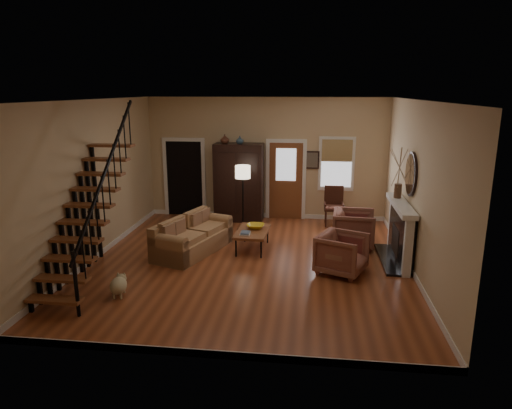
# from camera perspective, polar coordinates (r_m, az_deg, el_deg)

# --- Properties ---
(room) EXTENTS (7.00, 7.33, 3.30)m
(room) POSITION_cam_1_polar(r_m,az_deg,el_deg) (10.87, -1.83, 3.65)
(room) COLOR #974826
(room) RESTS_ON ground
(staircase) EXTENTS (0.94, 2.80, 3.20)m
(staircase) POSITION_cam_1_polar(r_m,az_deg,el_deg) (8.70, -20.61, 0.70)
(staircase) COLOR brown
(staircase) RESTS_ON ground
(fireplace) EXTENTS (0.33, 1.95, 2.30)m
(fireplace) POSITION_cam_1_polar(r_m,az_deg,el_deg) (9.88, 17.80, -2.69)
(fireplace) COLOR black
(fireplace) RESTS_ON ground
(armoire) EXTENTS (1.30, 0.60, 2.10)m
(armoire) POSITION_cam_1_polar(r_m,az_deg,el_deg) (12.34, -2.15, 2.78)
(armoire) COLOR black
(armoire) RESTS_ON ground
(vase_a) EXTENTS (0.24, 0.24, 0.25)m
(vase_a) POSITION_cam_1_polar(r_m,az_deg,el_deg) (12.13, -3.93, 8.16)
(vase_a) COLOR #4C2619
(vase_a) RESTS_ON armoire
(vase_b) EXTENTS (0.20, 0.20, 0.21)m
(vase_b) POSITION_cam_1_polar(r_m,az_deg,el_deg) (12.06, -2.04, 8.06)
(vase_b) COLOR #334C60
(vase_b) RESTS_ON armoire
(sofa) EXTENTS (1.49, 2.20, 0.76)m
(sofa) POSITION_cam_1_polar(r_m,az_deg,el_deg) (10.12, -7.87, -3.87)
(sofa) COLOR #A9784C
(sofa) RESTS_ON ground
(coffee_table) EXTENTS (0.73, 1.19, 0.45)m
(coffee_table) POSITION_cam_1_polar(r_m,az_deg,el_deg) (10.23, -0.44, -4.44)
(coffee_table) COLOR brown
(coffee_table) RESTS_ON ground
(bowl) EXTENTS (0.40, 0.40, 0.10)m
(bowl) POSITION_cam_1_polar(r_m,az_deg,el_deg) (10.29, -0.06, -2.74)
(bowl) COLOR gold
(bowl) RESTS_ON coffee_table
(books) EXTENTS (0.21, 0.29, 0.05)m
(books) POSITION_cam_1_polar(r_m,az_deg,el_deg) (9.89, -1.36, -3.59)
(books) COLOR beige
(books) RESTS_ON coffee_table
(armchair_left) EXTENTS (1.14, 1.13, 0.80)m
(armchair_left) POSITION_cam_1_polar(r_m,az_deg,el_deg) (9.05, 10.69, -6.07)
(armchair_left) COLOR maroon
(armchair_left) RESTS_ON ground
(armchair_right) EXTENTS (1.00, 0.98, 0.85)m
(armchair_right) POSITION_cam_1_polar(r_m,az_deg,el_deg) (10.58, 12.13, -2.99)
(armchair_right) COLOR maroon
(armchair_right) RESTS_ON ground
(floor_lamp) EXTENTS (0.44, 0.44, 1.66)m
(floor_lamp) POSITION_cam_1_polar(r_m,az_deg,el_deg) (11.49, -1.64, 0.80)
(floor_lamp) COLOR black
(floor_lamp) RESTS_ON ground
(side_chair) EXTENTS (0.54, 0.54, 1.02)m
(side_chair) POSITION_cam_1_polar(r_m,az_deg,el_deg) (12.14, 9.70, -0.23)
(side_chair) COLOR #3C1D13
(side_chair) RESTS_ON ground
(dog) EXTENTS (0.36, 0.52, 0.35)m
(dog) POSITION_cam_1_polar(r_m,az_deg,el_deg) (8.37, -16.82, -9.82)
(dog) COLOR #C2B384
(dog) RESTS_ON ground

